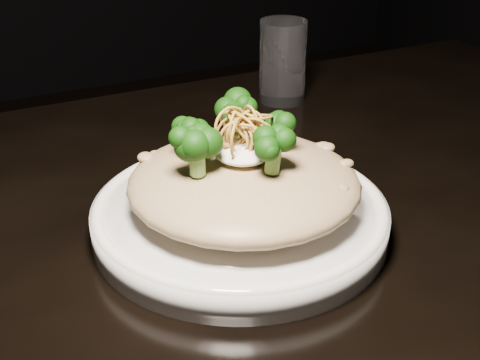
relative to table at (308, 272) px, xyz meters
name	(u,v)px	position (x,y,z in m)	size (l,w,h in m)	color
table	(308,272)	(0.00, 0.00, 0.00)	(1.10, 0.80, 0.75)	black
plate	(240,218)	(-0.09, -0.01, 0.10)	(0.28, 0.28, 0.03)	silver
risotto	(244,183)	(-0.08, -0.01, 0.14)	(0.22, 0.22, 0.05)	brown
broccoli	(243,133)	(-0.08, -0.01, 0.18)	(0.14, 0.14, 0.05)	black
cheese	(243,153)	(-0.08, -0.01, 0.17)	(0.05, 0.05, 0.01)	white
shallots	(244,127)	(-0.08, -0.01, 0.19)	(0.05, 0.05, 0.03)	brown
drinking_glass	(283,62)	(0.12, 0.27, 0.14)	(0.06, 0.06, 0.11)	silver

